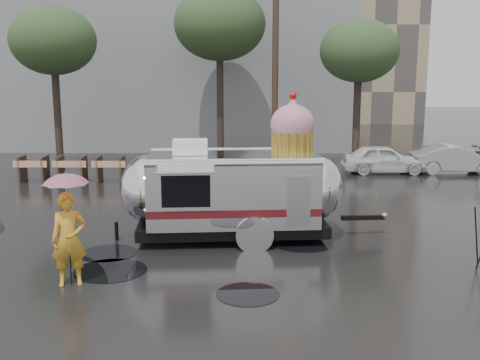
{
  "coord_description": "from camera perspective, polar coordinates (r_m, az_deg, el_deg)",
  "views": [
    {
      "loc": [
        1.13,
        -11.42,
        4.15
      ],
      "look_at": [
        1.02,
        2.44,
        1.51
      ],
      "focal_mm": 42.0,
      "sensor_mm": 36.0,
      "label": 1
    }
  ],
  "objects": [
    {
      "name": "ground",
      "position": [
        12.2,
        -4.95,
        -9.14
      ],
      "size": [
        120.0,
        120.0,
        0.0
      ],
      "primitive_type": "plane",
      "color": "black",
      "rests_on": "ground"
    },
    {
      "name": "tree_right",
      "position": [
        24.92,
        12.01,
        12.64
      ],
      "size": [
        3.36,
        3.36,
        6.42
      ],
      "color": "#382D26",
      "rests_on": "ground"
    },
    {
      "name": "tree_mid",
      "position": [
        26.53,
        -2.08,
        15.51
      ],
      "size": [
        4.2,
        4.2,
        8.03
      ],
      "color": "#382D26",
      "rests_on": "ground"
    },
    {
      "name": "person_left",
      "position": [
        11.6,
        -16.97,
        -5.79
      ],
      "size": [
        0.77,
        0.61,
        1.87
      ],
      "primitive_type": "imported",
      "rotation": [
        0.0,
        0.0,
        0.27
      ],
      "color": "gold",
      "rests_on": "ground"
    },
    {
      "name": "puddles",
      "position": [
        14.83,
        -20.22,
        -6.13
      ],
      "size": [
        12.02,
        6.35,
        0.01
      ],
      "color": "black",
      "rests_on": "ground"
    },
    {
      "name": "umbrella_pink",
      "position": [
        11.37,
        -17.24,
        -1.03
      ],
      "size": [
        1.08,
        1.08,
        2.29
      ],
      "color": "#FB9EB6",
      "rests_on": "ground"
    },
    {
      "name": "utility_pole",
      "position": [
        25.46,
        3.6,
        11.82
      ],
      "size": [
        1.6,
        0.28,
        9.0
      ],
      "color": "#473323",
      "rests_on": "ground"
    },
    {
      "name": "grey_building",
      "position": [
        35.86,
        -8.04,
        14.43
      ],
      "size": [
        22.0,
        12.0,
        13.0
      ],
      "primitive_type": "cube",
      "color": "slate",
      "rests_on": "ground"
    },
    {
      "name": "tree_left",
      "position": [
        25.77,
        -18.46,
        13.21
      ],
      "size": [
        3.64,
        3.64,
        6.95
      ],
      "color": "#382D26",
      "rests_on": "ground"
    },
    {
      "name": "airstream_trailer",
      "position": [
        14.14,
        -0.45,
        -0.74
      ],
      "size": [
        7.0,
        2.99,
        3.78
      ],
      "rotation": [
        0.0,
        0.0,
        0.08
      ],
      "color": "silver",
      "rests_on": "ground"
    },
    {
      "name": "barricade_row",
      "position": [
        22.69,
        -16.69,
        1.13
      ],
      "size": [
        4.3,
        0.8,
        1.0
      ],
      "color": "#473323",
      "rests_on": "ground"
    }
  ]
}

